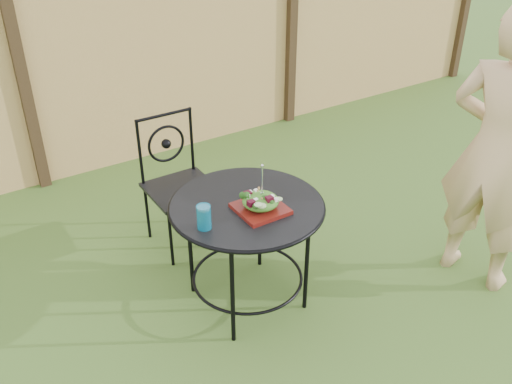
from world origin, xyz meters
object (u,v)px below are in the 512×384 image
patio_chair (178,180)px  salad_plate (260,209)px  diner (498,153)px  patio_table (247,224)px

patio_chair → salad_plate: bearing=-84.9°
diner → salad_plate: size_ratio=6.82×
patio_chair → salad_plate: 0.97m
patio_chair → diner: (1.49, -1.43, 0.42)m
salad_plate → patio_chair: bearing=95.1°
patio_table → salad_plate: size_ratio=3.42×
patio_table → patio_chair: (-0.05, 0.84, -0.08)m
patio_table → diner: diner is taller
patio_chair → salad_plate: (0.08, -0.94, 0.23)m
patio_table → salad_plate: 0.18m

